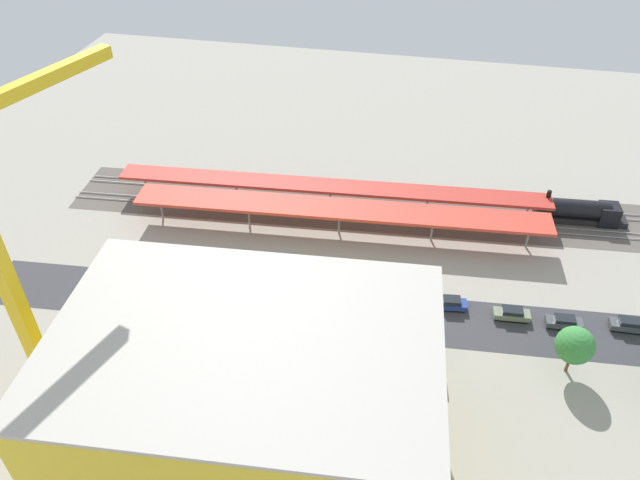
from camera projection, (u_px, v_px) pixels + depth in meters
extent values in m
plane|color=#9E998C|center=(394.00, 297.00, 82.49)|extent=(176.57, 176.57, 0.00)
cube|color=#5B544C|center=(408.00, 211.00, 98.57)|extent=(111.03, 21.35, 0.01)
cube|color=#38383D|center=(390.00, 317.00, 79.42)|extent=(110.72, 17.20, 0.01)
cube|color=#9E9EA8|center=(409.00, 199.00, 101.02)|extent=(110.06, 8.34, 0.12)
cube|color=#9E9EA8|center=(409.00, 203.00, 99.90)|extent=(110.06, 8.34, 0.12)
cube|color=#9E9EA8|center=(407.00, 216.00, 97.02)|extent=(110.06, 8.34, 0.12)
cube|color=#9E9EA8|center=(406.00, 221.00, 95.91)|extent=(110.06, 8.34, 0.12)
cube|color=#C63D2D|center=(339.00, 209.00, 91.27)|extent=(63.01, 10.13, 0.48)
cylinder|color=slate|center=(528.00, 236.00, 89.80)|extent=(0.30, 0.30, 4.17)
cylinder|color=slate|center=(432.00, 229.00, 91.25)|extent=(0.30, 0.30, 4.17)
cylinder|color=slate|center=(339.00, 221.00, 92.70)|extent=(0.30, 0.30, 4.17)
cylinder|color=slate|center=(249.00, 214.00, 94.14)|extent=(0.30, 0.30, 4.17)
cylinder|color=slate|center=(161.00, 208.00, 95.59)|extent=(0.30, 0.30, 4.17)
cube|color=#B73328|center=(330.00, 186.00, 97.15)|extent=(69.47, 9.36, 0.50)
cylinder|color=slate|center=(527.00, 211.00, 95.23)|extent=(0.30, 0.30, 3.65)
cylinder|color=slate|center=(427.00, 204.00, 96.83)|extent=(0.30, 0.30, 3.65)
cylinder|color=slate|center=(330.00, 197.00, 98.43)|extent=(0.30, 0.30, 3.65)
cylinder|color=slate|center=(237.00, 190.00, 100.03)|extent=(0.30, 0.30, 3.65)
cylinder|color=slate|center=(146.00, 184.00, 101.63)|extent=(0.30, 0.30, 3.65)
cube|color=black|center=(579.00, 219.00, 95.95)|extent=(14.30, 3.61, 1.00)
cylinder|color=black|center=(572.00, 208.00, 94.92)|extent=(11.32, 3.67, 2.84)
cube|color=black|center=(608.00, 215.00, 94.81)|extent=(3.23, 3.26, 3.35)
cylinder|color=black|center=(549.00, 195.00, 94.04)|extent=(0.70, 0.70, 1.40)
cube|color=black|center=(627.00, 328.00, 77.60)|extent=(3.92, 1.83, 0.30)
cube|color=#474C51|center=(628.00, 325.00, 77.26)|extent=(4.65, 1.92, 0.80)
cube|color=#1E2328|center=(630.00, 322.00, 76.83)|extent=(2.63, 1.64, 0.60)
cube|color=black|center=(563.00, 326.00, 78.00)|extent=(3.92, 1.89, 0.30)
cube|color=#474C51|center=(564.00, 323.00, 77.67)|extent=(4.65, 2.00, 0.78)
cube|color=#1E2328|center=(565.00, 319.00, 77.27)|extent=(2.64, 1.67, 0.53)
cube|color=black|center=(511.00, 317.00, 79.18)|extent=(4.05, 1.97, 0.30)
cube|color=gray|center=(512.00, 314.00, 78.85)|extent=(4.80, 2.10, 0.78)
cube|color=#1E2328|center=(513.00, 311.00, 78.43)|extent=(2.73, 1.74, 0.58)
cube|color=black|center=(451.00, 307.00, 80.71)|extent=(3.66, 2.14, 0.30)
cube|color=navy|center=(451.00, 304.00, 80.39)|extent=(4.32, 2.29, 0.72)
cube|color=#1E2328|center=(452.00, 300.00, 79.97)|extent=(2.49, 1.86, 0.65)
cube|color=black|center=(395.00, 301.00, 81.65)|extent=(3.78, 2.14, 0.30)
cube|color=maroon|center=(396.00, 298.00, 81.34)|extent=(4.48, 2.28, 0.71)
cube|color=#1E2328|center=(396.00, 295.00, 80.96)|extent=(2.57, 1.87, 0.55)
cube|color=black|center=(340.00, 292.00, 82.95)|extent=(4.05, 1.97, 0.30)
cube|color=gray|center=(340.00, 289.00, 82.63)|extent=(4.81, 2.08, 0.76)
cube|color=#1E2328|center=(340.00, 286.00, 82.24)|extent=(2.72, 1.76, 0.51)
cube|color=yellow|center=(251.00, 404.00, 57.93)|extent=(35.54, 25.57, 17.60)
cube|color=#B7B2A8|center=(244.00, 339.00, 52.40)|extent=(36.19, 26.22, 0.40)
cube|color=gray|center=(61.00, 409.00, 67.24)|extent=(3.60, 3.60, 1.20)
cube|color=yellow|center=(14.00, 299.00, 56.89)|extent=(1.40, 1.40, 34.89)
cube|color=yellow|center=(19.00, 90.00, 50.84)|extent=(7.10, 19.99, 1.20)
cube|color=black|center=(397.00, 348.00, 74.87)|extent=(9.25, 2.36, 0.50)
cube|color=silver|center=(407.00, 340.00, 73.75)|extent=(7.08, 2.60, 2.62)
cube|color=silver|center=(369.00, 336.00, 74.56)|extent=(2.19, 2.56, 2.31)
cube|color=black|center=(228.00, 330.00, 77.21)|extent=(9.37, 3.29, 0.50)
cube|color=silver|center=(236.00, 321.00, 76.04)|extent=(7.06, 3.24, 3.05)
cube|color=silver|center=(200.00, 321.00, 76.60)|extent=(2.63, 2.70, 2.23)
cube|color=black|center=(402.00, 362.00, 73.09)|extent=(8.67, 3.39, 0.50)
cube|color=silver|center=(412.00, 352.00, 71.93)|extent=(6.60, 3.36, 3.07)
cube|color=maroon|center=(376.00, 353.00, 72.43)|extent=(2.44, 2.80, 2.26)
cylinder|color=brown|center=(568.00, 363.00, 71.51)|extent=(0.38, 0.38, 2.84)
sphere|color=#38843D|center=(575.00, 345.00, 69.67)|extent=(4.48, 4.48, 4.48)
cylinder|color=brown|center=(202.00, 311.00, 78.21)|extent=(0.60, 0.60, 3.05)
sphere|color=#38843D|center=(199.00, 291.00, 76.09)|extent=(5.52, 5.52, 5.52)
cylinder|color=#333333|center=(342.00, 323.00, 74.97)|extent=(0.16, 0.16, 5.24)
cube|color=black|center=(342.00, 305.00, 73.08)|extent=(0.36, 0.36, 0.90)
sphere|color=red|center=(340.00, 303.00, 72.93)|extent=(0.20, 0.20, 0.20)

